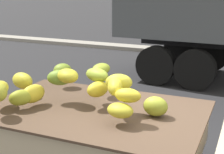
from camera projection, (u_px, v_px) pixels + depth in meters
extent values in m
cube|color=#CCB793|center=(95.00, 144.00, 4.34)|extent=(2.74, 1.81, 0.08)
cube|color=#CCB793|center=(119.00, 106.00, 5.01)|extent=(2.68, 0.14, 0.44)
cube|color=#CCB793|center=(197.00, 144.00, 3.76)|extent=(0.11, 1.73, 0.44)
cube|color=#CCB793|center=(14.00, 112.00, 4.78)|extent=(0.11, 1.73, 0.44)
cube|color=#B21914|center=(119.00, 108.00, 5.05)|extent=(2.57, 0.10, 0.07)
cube|color=brown|center=(94.00, 109.00, 4.21)|extent=(2.86, 1.94, 0.03)
ellipsoid|color=gold|center=(120.00, 110.00, 3.64)|extent=(0.33, 0.27, 0.17)
ellipsoid|color=#8FA430|center=(97.00, 75.00, 4.28)|extent=(0.42, 0.33, 0.18)
ellipsoid|color=olive|center=(60.00, 77.00, 4.35)|extent=(0.41, 0.36, 0.21)
ellipsoid|color=gold|center=(98.00, 89.00, 4.16)|extent=(0.29, 0.36, 0.20)
ellipsoid|color=gold|center=(119.00, 82.00, 3.98)|extent=(0.38, 0.30, 0.21)
ellipsoid|color=#99A029|center=(21.00, 98.00, 4.12)|extent=(0.31, 0.35, 0.20)
ellipsoid|color=olive|center=(101.00, 69.00, 4.64)|extent=(0.25, 0.34, 0.16)
ellipsoid|color=yellow|center=(33.00, 94.00, 4.25)|extent=(0.24, 0.39, 0.24)
ellipsoid|color=gold|center=(22.00, 81.00, 4.65)|extent=(0.41, 0.30, 0.23)
ellipsoid|color=olive|center=(62.00, 70.00, 5.05)|extent=(0.36, 0.37, 0.20)
ellipsoid|color=#99A52C|center=(155.00, 106.00, 3.91)|extent=(0.30, 0.23, 0.24)
ellipsoid|color=gold|center=(115.00, 86.00, 3.91)|extent=(0.32, 0.42, 0.21)
ellipsoid|color=gold|center=(68.00, 76.00, 4.27)|extent=(0.42, 0.39, 0.19)
ellipsoid|color=gold|center=(128.00, 95.00, 3.67)|extent=(0.32, 0.21, 0.16)
cylinder|color=black|center=(100.00, 134.00, 5.26)|extent=(0.65, 0.22, 0.64)
cylinder|color=black|center=(212.00, 54.00, 10.59)|extent=(1.09, 0.33, 1.08)
cylinder|color=black|center=(195.00, 70.00, 8.52)|extent=(1.09, 0.33, 1.08)
cylinder|color=black|center=(179.00, 51.00, 11.06)|extent=(1.09, 0.33, 1.08)
cylinder|color=black|center=(156.00, 65.00, 8.99)|extent=(1.09, 0.33, 1.08)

